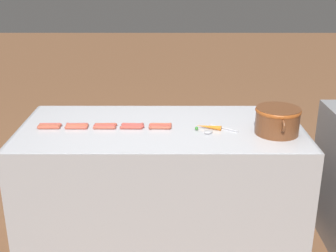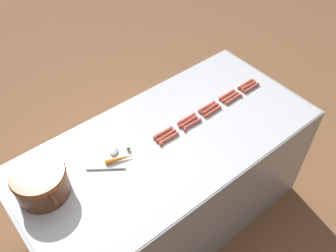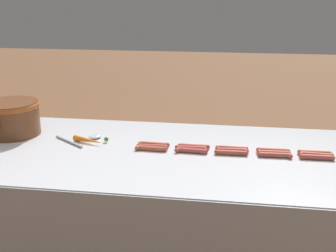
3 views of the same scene
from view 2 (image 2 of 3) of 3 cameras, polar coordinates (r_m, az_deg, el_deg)
The scene contains 20 objects.
ground_plane at distance 2.94m, azimuth 0.02°, elevation -13.68°, with size 20.00×20.00×0.00m, color brown.
griddle_counter at distance 2.56m, azimuth 0.03°, elevation -8.75°, with size 0.91×1.91×0.88m.
hot_dog_0 at distance 2.61m, azimuth 12.92°, elevation 5.81°, with size 0.02×0.15×0.02m.
hot_dog_1 at distance 2.50m, azimuth 10.25°, elevation 4.11°, with size 0.03×0.15×0.02m.
hot_dog_2 at distance 2.39m, azimuth 6.99°, elevation 2.23°, with size 0.03×0.15×0.02m.
hot_dog_3 at distance 2.29m, azimuth 3.84°, elevation 0.21°, with size 0.03×0.15×0.02m.
hot_dog_4 at distance 2.21m, azimuth 0.18°, elevation -2.00°, with size 0.03×0.15×0.02m.
hot_dog_5 at distance 2.62m, azimuth 12.45°, elevation 6.15°, with size 0.03×0.15×0.02m.
hot_dog_6 at distance 2.51m, azimuth 9.68°, elevation 4.47°, with size 0.03×0.15×0.02m.
hot_dog_7 at distance 2.40m, azimuth 6.54°, elevation 2.68°, with size 0.03×0.15×0.02m.
hot_dog_8 at distance 2.31m, azimuth 3.16°, elevation 0.65°, with size 0.03×0.15×0.02m.
hot_dog_9 at distance 2.22m, azimuth -0.28°, elevation -1.55°, with size 0.03×0.15×0.02m.
hot_dog_10 at distance 2.63m, azimuth 11.99°, elevation 6.44°, with size 0.02×0.15×0.02m.
hot_dog_11 at distance 2.52m, azimuth 9.17°, elevation 4.83°, with size 0.02×0.15×0.02m.
hot_dog_12 at distance 2.42m, azimuth 6.08°, elevation 3.01°, with size 0.03×0.15×0.02m.
hot_dog_13 at distance 2.33m, azimuth 2.91°, elevation 1.11°, with size 0.03×0.15×0.02m.
hot_dog_14 at distance 2.24m, azimuth -0.78°, elevation -1.06°, with size 0.03×0.15×0.02m.
bean_pot at distance 2.02m, azimuth -19.31°, elevation -8.11°, with size 0.36×0.29×0.17m.
serving_spoon at distance 2.15m, azimuth -8.85°, elevation -4.80°, with size 0.19×0.24×0.02m.
carrot at distance 2.12m, azimuth -7.45°, elevation -4.99°, with size 0.09×0.18×0.03m.
Camera 2 is at (-1.14, 0.93, 2.54)m, focal length 39.05 mm.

